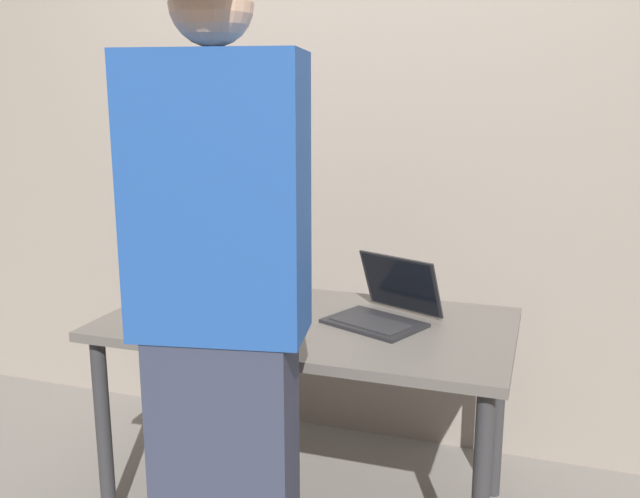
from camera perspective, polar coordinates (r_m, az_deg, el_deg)
name	(u,v)px	position (r m, az deg, el deg)	size (l,w,h in m)	color
desk	(308,342)	(2.37, -1.03, -7.78)	(1.37, 0.74, 0.72)	#56514C
laptop	(385,307)	(2.32, 5.43, -4.81)	(0.40, 0.39, 0.22)	black
beer_bottle_green	(249,270)	(2.59, -5.94, -1.72)	(0.08, 0.08, 0.30)	#472B14
beer_bottle_amber	(280,270)	(2.55, -3.35, -1.75)	(0.06, 0.06, 0.29)	#333333
beer_bottle_dark	(267,260)	(2.64, -4.44, -0.89)	(0.08, 0.08, 0.34)	#1E5123
person_figure	(220,324)	(1.73, -8.33, -6.19)	(0.45, 0.32, 1.79)	#2D3347
coffee_mug	(209,325)	(2.18, -9.26, -6.29)	(0.11, 0.08, 0.08)	#BF4C33
back_wall	(362,137)	(2.87, 3.51, 9.34)	(6.00, 0.10, 2.60)	gray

